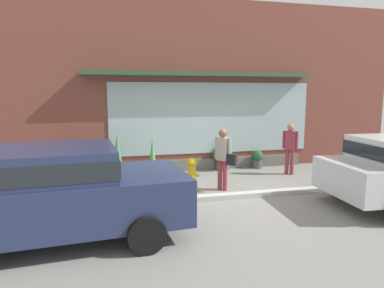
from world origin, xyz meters
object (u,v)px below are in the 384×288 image
object	(u,v)px
potted_plant_by_entrance	(257,158)
potted_plant_doorstep	(153,157)
pedestrian_passerby	(290,145)
potted_plant_trailing_edge	(118,157)
potted_plant_low_front	(222,156)
potted_plant_corner_tall	(87,164)
parked_car_navy	(49,189)
pedestrian_with_handbag	(223,155)
fire_hydrant	(192,173)

from	to	relation	value
potted_plant_by_entrance	potted_plant_doorstep	bearing A→B (deg)	-176.16
pedestrian_passerby	potted_plant_trailing_edge	bearing A→B (deg)	-150.03
potted_plant_doorstep	potted_plant_low_front	world-z (taller)	potted_plant_doorstep
potted_plant_corner_tall	potted_plant_by_entrance	world-z (taller)	potted_plant_corner_tall
potted_plant_corner_tall	potted_plant_by_entrance	distance (m)	5.45
parked_car_navy	potted_plant_corner_tall	size ratio (longest dim) A/B	5.13
pedestrian_with_handbag	potted_plant_corner_tall	xyz separation A→B (m)	(-3.47, 1.84, -0.45)
potted_plant_doorstep	potted_plant_low_front	size ratio (longest dim) A/B	1.38
potted_plant_trailing_edge	parked_car_navy	bearing A→B (deg)	-106.14
fire_hydrant	pedestrian_with_handbag	distance (m)	0.95
fire_hydrant	parked_car_navy	bearing A→B (deg)	-140.92
potted_plant_trailing_edge	potted_plant_corner_tall	distance (m)	0.90
pedestrian_passerby	potted_plant_corner_tall	size ratio (longest dim) A/B	1.76
parked_car_navy	potted_plant_by_entrance	size ratio (longest dim) A/B	7.55
fire_hydrant	pedestrian_passerby	world-z (taller)	pedestrian_passerby
potted_plant_corner_tall	pedestrian_passerby	bearing A→B (deg)	-6.43
pedestrian_passerby	parked_car_navy	world-z (taller)	parked_car_navy
potted_plant_corner_tall	potted_plant_trailing_edge	bearing A→B (deg)	12.62
potted_plant_doorstep	potted_plant_corner_tall	distance (m)	1.90
pedestrian_with_handbag	potted_plant_doorstep	xyz separation A→B (m)	(-1.57, 1.97, -0.35)
pedestrian_with_handbag	potted_plant_by_entrance	world-z (taller)	pedestrian_with_handbag
potted_plant_corner_tall	potted_plant_doorstep	bearing A→B (deg)	3.83
potted_plant_low_front	potted_plant_by_entrance	bearing A→B (deg)	-2.08
pedestrian_passerby	potted_plant_low_front	bearing A→B (deg)	-171.49
pedestrian_passerby	potted_plant_low_front	distance (m)	2.15
pedestrian_with_handbag	potted_plant_low_front	distance (m)	2.41
potted_plant_low_front	potted_plant_corner_tall	bearing A→B (deg)	-174.46
potted_plant_by_entrance	parked_car_navy	bearing A→B (deg)	-142.55
pedestrian_with_handbag	potted_plant_low_front	xyz separation A→B (m)	(0.75, 2.25, -0.45)
potted_plant_low_front	potted_plant_by_entrance	world-z (taller)	potted_plant_low_front
potted_plant_trailing_edge	potted_plant_low_front	world-z (taller)	potted_plant_trailing_edge
parked_car_navy	potted_plant_by_entrance	distance (m)	7.34
fire_hydrant	potted_plant_low_front	xyz separation A→B (m)	(1.53, 2.00, 0.04)
potted_plant_doorstep	potted_plant_corner_tall	bearing A→B (deg)	-176.17
fire_hydrant	potted_plant_by_entrance	bearing A→B (deg)	35.54
potted_plant_trailing_edge	potted_plant_doorstep	bearing A→B (deg)	-3.70
potted_plant_trailing_edge	pedestrian_with_handbag	bearing A→B (deg)	-37.97
potted_plant_by_entrance	potted_plant_corner_tall	bearing A→B (deg)	-176.16
fire_hydrant	potted_plant_by_entrance	distance (m)	3.37
parked_car_navy	potted_plant_trailing_edge	size ratio (longest dim) A/B	3.50
fire_hydrant	parked_car_navy	size ratio (longest dim) A/B	0.18
fire_hydrant	potted_plant_low_front	distance (m)	2.52
potted_plant_doorstep	potted_plant_by_entrance	size ratio (longest dim) A/B	1.94
pedestrian_with_handbag	potted_plant_corner_tall	size ratio (longest dim) A/B	1.80
pedestrian_passerby	potted_plant_doorstep	world-z (taller)	pedestrian_passerby
fire_hydrant	potted_plant_trailing_edge	distance (m)	2.56
potted_plant_low_front	potted_plant_by_entrance	xyz separation A→B (m)	(1.22, -0.04, -0.14)
fire_hydrant	pedestrian_with_handbag	size ratio (longest dim) A/B	0.52
fire_hydrant	potted_plant_corner_tall	bearing A→B (deg)	149.37
potted_plant_doorstep	potted_plant_by_entrance	distance (m)	3.55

